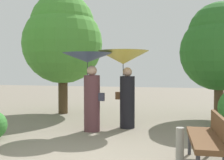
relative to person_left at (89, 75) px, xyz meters
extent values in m
cylinder|color=#563338|center=(0.07, -0.01, -0.71)|extent=(0.40, 0.40, 1.42)
sphere|color=tan|center=(0.07, -0.01, 0.11)|extent=(0.25, 0.25, 0.25)
cylinder|color=#333338|center=(-0.05, 0.01, -0.09)|extent=(0.02, 0.02, 0.81)
cone|color=#38476B|center=(-0.05, 0.01, 0.44)|extent=(1.26, 1.26, 0.24)
cube|color=#333342|center=(0.33, -0.04, -0.55)|extent=(0.14, 0.10, 0.20)
cylinder|color=black|center=(0.87, 0.58, -0.73)|extent=(0.40, 0.40, 1.38)
sphere|color=tan|center=(0.87, 0.58, 0.07)|extent=(0.25, 0.25, 0.25)
cylinder|color=#333338|center=(0.75, 0.59, -0.12)|extent=(0.02, 0.02, 0.80)
cone|color=#D8C64C|center=(0.75, 0.59, 0.46)|extent=(1.37, 1.37, 0.36)
cube|color=brown|center=(0.61, 0.61, -0.57)|extent=(0.14, 0.10, 0.20)
cylinder|color=#38383D|center=(2.40, -1.39, -1.20)|extent=(0.06, 0.06, 0.44)
cylinder|color=#38383D|center=(2.74, -1.37, -1.20)|extent=(0.06, 0.06, 0.44)
cube|color=brown|center=(2.60, -2.05, -0.96)|extent=(0.51, 1.52, 0.08)
cube|color=brown|center=(2.84, -2.04, -0.77)|extent=(0.13, 1.50, 0.35)
cylinder|color=#4C3823|center=(-1.79, 2.39, 0.23)|extent=(0.33, 0.33, 3.30)
sphere|color=#4C9338|center=(-1.79, 2.39, 1.05)|extent=(2.80, 2.80, 2.80)
sphere|color=#4C9338|center=(-1.79, 2.39, 1.71)|extent=(2.24, 2.24, 2.24)
cylinder|color=brown|center=(3.42, 2.47, -0.01)|extent=(0.28, 0.28, 2.82)
sphere|color=#2D6B28|center=(3.42, 2.47, 0.69)|extent=(2.41, 2.41, 2.41)
sphere|color=#2D6B28|center=(3.42, 2.47, 1.25)|extent=(1.93, 1.93, 1.93)
cylinder|color=gray|center=(2.22, -2.46, -1.07)|extent=(0.12, 0.12, 0.71)
camera|label=1|loc=(2.20, -6.50, 0.13)|focal=43.41mm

